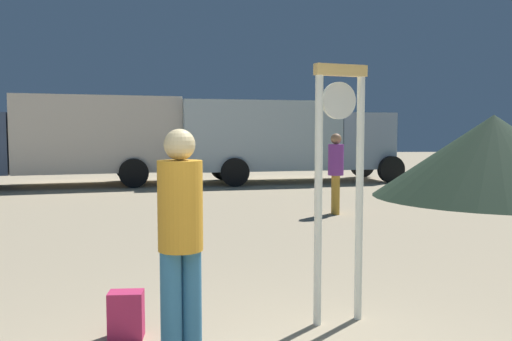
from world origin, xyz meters
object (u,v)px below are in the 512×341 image
at_px(standing_clock, 339,169).
at_px(dome_tent, 493,156).
at_px(backpack, 126,315).
at_px(person_distant, 336,169).
at_px(box_truck_far, 74,137).
at_px(box_truck_near, 283,137).
at_px(person_near_clock, 180,233).

distance_m(standing_clock, dome_tent, 10.45).
bearing_deg(backpack, person_distant, 62.91).
bearing_deg(backpack, box_truck_far, 106.47).
relative_size(box_truck_near, dome_tent, 1.25).
height_order(box_truck_near, box_truck_far, box_truck_far).
xyz_separation_m(box_truck_far, dome_tent, (11.69, -3.93, -0.47)).
height_order(person_near_clock, person_distant, person_near_clock).
bearing_deg(person_near_clock, box_truck_far, 107.87).
distance_m(person_near_clock, backpack, 1.04).
xyz_separation_m(standing_clock, person_distant, (1.39, 6.12, -0.45)).
xyz_separation_m(person_near_clock, dome_tent, (7.46, 9.20, 0.10)).
bearing_deg(person_distant, box_truck_far, 138.03).
bearing_deg(person_near_clock, standing_clock, 27.58).
height_order(backpack, box_truck_far, box_truck_far).
bearing_deg(box_truck_far, standing_clock, -65.71).
xyz_separation_m(person_distant, box_truck_far, (-6.99, 6.29, 0.61)).
height_order(person_distant, box_truck_far, box_truck_far).
height_order(backpack, box_truck_near, box_truck_near).
xyz_separation_m(person_near_clock, person_distant, (2.76, 6.84, -0.04)).
distance_m(standing_clock, person_distant, 6.30).
bearing_deg(box_truck_near, person_distant, -88.21).
bearing_deg(standing_clock, person_distant, 77.20).
height_order(backpack, person_distant, person_distant).
bearing_deg(box_truck_near, box_truck_far, -173.53).
relative_size(backpack, box_truck_near, 0.05).
bearing_deg(box_truck_far, backpack, -73.53).
distance_m(standing_clock, backpack, 2.23).
xyz_separation_m(person_near_clock, backpack, (-0.49, 0.48, -0.79)).
distance_m(standing_clock, box_truck_near, 13.23).
xyz_separation_m(standing_clock, box_truck_near, (1.17, 13.18, 0.12)).
bearing_deg(backpack, dome_tent, 47.66).
bearing_deg(standing_clock, person_near_clock, -152.42).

